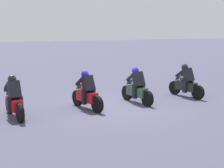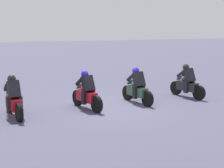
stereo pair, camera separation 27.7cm
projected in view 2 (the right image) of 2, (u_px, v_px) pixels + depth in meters
The scene contains 5 objects.
ground_plane at pixel (114, 107), 13.26m from camera, with size 120.00×120.00×0.00m, color #45455B.
rider_lane_a at pixel (187, 84), 14.97m from camera, with size 2.03×0.63×1.51m.
rider_lane_b at pixel (137, 88), 13.80m from camera, with size 2.04×0.60×1.51m.
rider_lane_c at pixel (87, 93), 12.82m from camera, with size 2.02×0.67×1.51m.
rider_lane_d at pixel (14, 100), 11.66m from camera, with size 2.04×0.58×1.51m.
Camera 2 is at (-11.87, 5.06, 3.18)m, focal length 52.97 mm.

